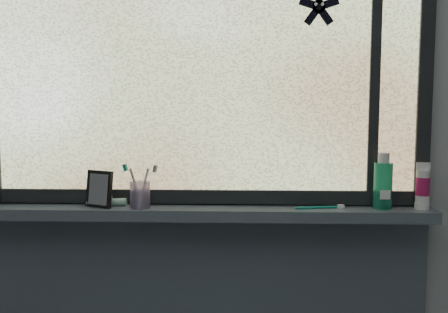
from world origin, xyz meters
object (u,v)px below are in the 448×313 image
object	(u,v)px
vanity_mirror	(99,189)
cream_tube	(423,184)
toothbrush_cup	(140,195)
mouthwash_bottle	(383,181)

from	to	relation	value
vanity_mirror	cream_tube	world-z (taller)	cream_tube
vanity_mirror	cream_tube	distance (m)	1.14
cream_tube	toothbrush_cup	bearing A→B (deg)	-178.72
toothbrush_cup	cream_tube	size ratio (longest dim) A/B	0.80
toothbrush_cup	cream_tube	distance (m)	0.99
mouthwash_bottle	cream_tube	size ratio (longest dim) A/B	1.39
vanity_mirror	toothbrush_cup	distance (m)	0.15
toothbrush_cup	mouthwash_bottle	distance (m)	0.85
mouthwash_bottle	toothbrush_cup	bearing A→B (deg)	-178.48
vanity_mirror	mouthwash_bottle	size ratio (longest dim) A/B	0.81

